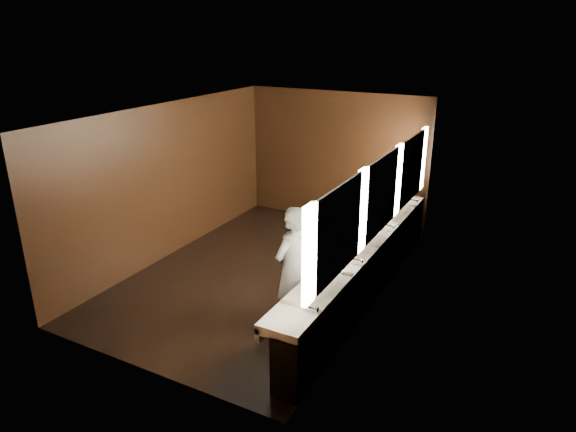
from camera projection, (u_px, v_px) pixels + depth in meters
name	position (u px, v px, depth m)	size (l,w,h in m)	color
floor	(266.00, 273.00, 8.92)	(6.00, 6.00, 0.00)	black
ceiling	(263.00, 111.00, 7.94)	(4.00, 6.00, 0.02)	#2D2D2B
wall_back	(336.00, 158.00, 10.91)	(4.00, 0.02, 2.80)	black
wall_front	(133.00, 269.00, 5.95)	(4.00, 0.02, 2.80)	black
wall_left	(169.00, 181.00, 9.31)	(0.02, 6.00, 2.80)	black
wall_right	(381.00, 217.00, 7.55)	(0.02, 6.00, 2.80)	black
sink_counter	(365.00, 269.00, 7.96)	(0.55, 5.40, 1.01)	black
mirror_band	(381.00, 194.00, 7.44)	(0.06, 5.03, 1.15)	#FFEAC8
person	(292.00, 268.00, 7.08)	(0.66, 0.43, 1.80)	#91BDD9
trash_bin	(337.00, 293.00, 7.65)	(0.40, 0.40, 0.62)	black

